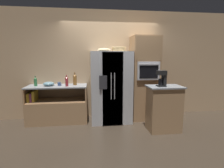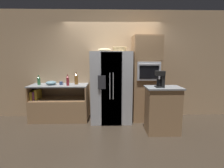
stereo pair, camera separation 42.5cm
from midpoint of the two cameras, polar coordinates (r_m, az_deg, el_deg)
ground_plane at (r=4.52m, az=2.99°, el=-12.03°), size 20.00×20.00×0.00m
wall_back at (r=4.70m, az=2.67°, el=6.29°), size 12.00×0.06×2.80m
counter_left at (r=4.65m, az=-14.28°, el=-7.40°), size 1.43×0.60×0.92m
refrigerator at (r=4.35m, az=2.51°, el=-0.97°), size 0.98×0.79×1.74m
wall_oven at (r=4.54m, az=13.61°, el=1.71°), size 0.67×0.67×2.12m
island_counter at (r=3.95m, az=19.21°, el=-8.03°), size 0.74×0.50×0.99m
wicker_basket at (r=4.34m, az=5.38°, el=11.28°), size 0.35×0.35×0.11m
fruit_bowl at (r=4.31m, az=0.36°, el=11.10°), size 0.32×0.32×0.08m
bottle_tall at (r=4.33m, az=-11.58°, el=1.05°), size 0.07×0.07×0.27m
bottle_short at (r=4.65m, az=-20.43°, el=1.08°), size 0.07×0.07×0.24m
bottle_wide at (r=4.48m, az=-8.97°, el=1.64°), size 0.09×0.09×0.31m
mug at (r=4.50m, az=-13.72°, el=0.26°), size 0.11×0.08×0.08m
mixing_bowl at (r=4.56m, az=-16.78°, el=0.35°), size 0.26×0.26×0.10m
coffee_maker at (r=3.75m, az=18.79°, el=1.73°), size 0.18×0.16×0.34m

